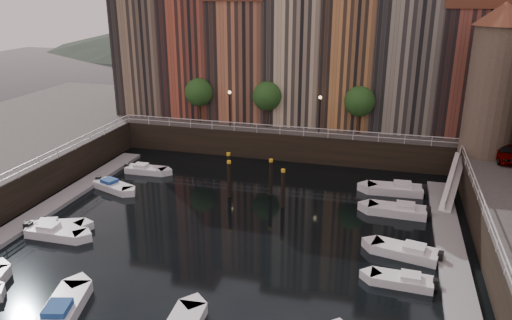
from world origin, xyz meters
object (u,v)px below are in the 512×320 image
(boat_left_1, at_px, (55,232))
(boat_left_2, at_px, (54,227))
(corner_tower, at_px, (495,78))
(gangway, at_px, (453,179))
(mooring_pilings, at_px, (252,179))
(car_a, at_px, (505,153))

(boat_left_1, bearing_deg, boat_left_2, 128.00)
(corner_tower, distance_m, gangway, 9.86)
(gangway, distance_m, mooring_pilings, 17.81)
(gangway, distance_m, boat_left_1, 33.55)
(corner_tower, xyz_separation_m, mooring_pilings, (-20.21, -8.69, -8.54))
(corner_tower, bearing_deg, boat_left_2, -149.94)
(car_a, bearing_deg, boat_left_2, -157.24)
(car_a, bearing_deg, boat_left_1, -155.73)
(corner_tower, bearing_deg, car_a, -44.50)
(boat_left_1, bearing_deg, corner_tower, 31.19)
(boat_left_2, xyz_separation_m, car_a, (34.78, 17.72, 3.46))
(mooring_pilings, height_order, boat_left_1, mooring_pilings)
(mooring_pilings, distance_m, boat_left_1, 16.85)
(mooring_pilings, bearing_deg, boat_left_1, -137.47)
(mooring_pilings, relative_size, boat_left_2, 1.37)
(boat_left_1, xyz_separation_m, boat_left_2, (-0.65, 0.82, -0.02))
(corner_tower, height_order, mooring_pilings, corner_tower)
(boat_left_1, xyz_separation_m, car_a, (34.13, 18.54, 3.44))
(boat_left_2, bearing_deg, corner_tower, 8.12)
(gangway, relative_size, car_a, 1.77)
(corner_tower, relative_size, boat_left_2, 3.07)
(corner_tower, bearing_deg, boat_left_1, -148.40)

